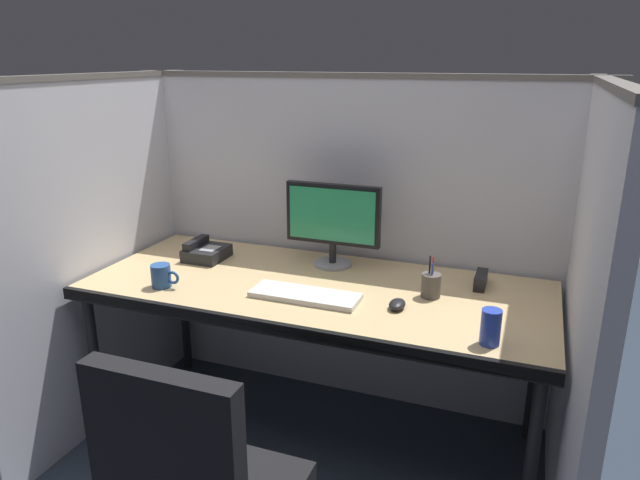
% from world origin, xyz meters
% --- Properties ---
extents(ground_plane, '(8.00, 8.00, 0.00)m').
position_xyz_m(ground_plane, '(0.00, 0.00, 0.00)').
color(ground_plane, '#2D3847').
extents(cubicle_partition_rear, '(2.21, 0.06, 1.57)m').
position_xyz_m(cubicle_partition_rear, '(0.00, 0.74, 0.79)').
color(cubicle_partition_rear, silver).
rests_on(cubicle_partition_rear, ground).
extents(cubicle_partition_left, '(0.06, 1.41, 1.57)m').
position_xyz_m(cubicle_partition_left, '(-0.99, 0.20, 0.79)').
color(cubicle_partition_left, silver).
rests_on(cubicle_partition_left, ground).
extents(cubicle_partition_right, '(0.06, 1.41, 1.57)m').
position_xyz_m(cubicle_partition_right, '(0.99, 0.20, 0.79)').
color(cubicle_partition_right, silver).
rests_on(cubicle_partition_right, ground).
extents(desk, '(1.90, 0.80, 0.74)m').
position_xyz_m(desk, '(0.00, 0.29, 0.69)').
color(desk, tan).
rests_on(desk, ground).
extents(monitor_center, '(0.43, 0.17, 0.37)m').
position_xyz_m(monitor_center, '(-0.01, 0.55, 0.96)').
color(monitor_center, gray).
rests_on(monitor_center, desk).
extents(keyboard_main, '(0.43, 0.15, 0.02)m').
position_xyz_m(keyboard_main, '(0.01, 0.16, 0.75)').
color(keyboard_main, silver).
rests_on(keyboard_main, desk).
extents(computer_mouse, '(0.06, 0.10, 0.04)m').
position_xyz_m(computer_mouse, '(0.37, 0.19, 0.76)').
color(computer_mouse, black).
rests_on(computer_mouse, desk).
extents(coffee_mug, '(0.13, 0.08, 0.09)m').
position_xyz_m(coffee_mug, '(-0.58, 0.06, 0.79)').
color(coffee_mug, '#264C8C').
rests_on(coffee_mug, desk).
extents(soda_can, '(0.07, 0.07, 0.12)m').
position_xyz_m(soda_can, '(0.72, 0.02, 0.80)').
color(soda_can, '#263FB2').
rests_on(soda_can, desk).
extents(desk_phone, '(0.17, 0.19, 0.09)m').
position_xyz_m(desk_phone, '(-0.60, 0.42, 0.77)').
color(desk_phone, black).
rests_on(desk_phone, desk).
extents(pen_cup, '(0.08, 0.08, 0.17)m').
position_xyz_m(pen_cup, '(0.47, 0.34, 0.79)').
color(pen_cup, '#4C4742').
rests_on(pen_cup, desk).
extents(red_stapler, '(0.04, 0.15, 0.06)m').
position_xyz_m(red_stapler, '(0.64, 0.53, 0.77)').
color(red_stapler, black).
rests_on(red_stapler, desk).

